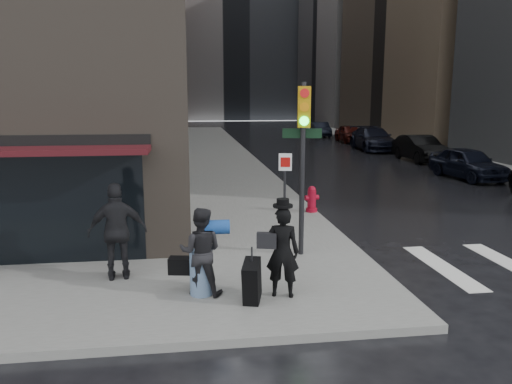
# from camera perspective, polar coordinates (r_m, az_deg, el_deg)

# --- Properties ---
(ground) EXTENTS (140.00, 140.00, 0.00)m
(ground) POSITION_cam_1_polar(r_m,az_deg,el_deg) (9.83, 4.75, -11.37)
(ground) COLOR black
(ground) RESTS_ON ground
(sidewalk_left) EXTENTS (4.00, 50.00, 0.15)m
(sidewalk_left) POSITION_cam_1_polar(r_m,az_deg,el_deg) (36.12, -4.59, 4.98)
(sidewalk_left) COLOR slate
(sidewalk_left) RESTS_ON ground
(sidewalk_right) EXTENTS (3.00, 50.00, 0.15)m
(sidewalk_right) POSITION_cam_1_polar(r_m,az_deg,el_deg) (39.26, 15.56, 5.08)
(sidewalk_right) COLOR slate
(sidewalk_right) RESTS_ON ground
(bldg_left_far) EXTENTS (22.00, 20.00, 26.00)m
(bldg_left_far) POSITION_cam_1_polar(r_m,az_deg,el_deg) (72.32, -17.33, 17.69)
(bldg_left_far) COLOR #5B291F
(bldg_left_far) RESTS_ON ground
(bldg_right_far) EXTENTS (22.00, 20.00, 25.00)m
(bldg_right_far) POSITION_cam_1_polar(r_m,az_deg,el_deg) (73.05, 15.51, 17.31)
(bldg_right_far) COLOR gray
(bldg_right_far) RESTS_ON ground
(bldg_distant) EXTENTS (40.00, 12.00, 32.00)m
(bldg_distant) POSITION_cam_1_polar(r_m,az_deg,el_deg) (88.11, -2.67, 18.78)
(bldg_distant) COLOR gray
(bldg_distant) RESTS_ON ground
(man_overcoat) EXTENTS (1.14, 0.86, 1.83)m
(man_overcoat) POSITION_cam_1_polar(r_m,az_deg,el_deg) (8.94, 2.31, -7.37)
(man_overcoat) COLOR black
(man_overcoat) RESTS_ON ground
(man_jeans) EXTENTS (1.14, 0.78, 1.62)m
(man_jeans) POSITION_cam_1_polar(r_m,az_deg,el_deg) (9.11, -6.37, -6.76)
(man_jeans) COLOR black
(man_jeans) RESTS_ON ground
(man_greycoat) EXTENTS (1.18, 0.61, 1.93)m
(man_greycoat) POSITION_cam_1_polar(r_m,az_deg,el_deg) (10.15, -15.54, -4.37)
(man_greycoat) COLOR black
(man_greycoat) RESTS_ON ground
(traffic_light) EXTENTS (0.96, 0.51, 3.88)m
(traffic_light) POSITION_cam_1_polar(r_m,az_deg,el_deg) (11.03, 5.21, 5.28)
(traffic_light) COLOR black
(traffic_light) RESTS_ON ground
(fire_hydrant) EXTENTS (0.47, 0.36, 0.82)m
(fire_hydrant) POSITION_cam_1_polar(r_m,az_deg,el_deg) (15.77, 6.38, -0.94)
(fire_hydrant) COLOR maroon
(fire_hydrant) RESTS_ON ground
(parked_car_1) EXTENTS (2.16, 4.44, 1.46)m
(parked_car_1) POSITION_cam_1_polar(r_m,az_deg,el_deg) (24.87, 23.03, 3.05)
(parked_car_1) COLOR black
(parked_car_1) RESTS_ON ground
(parked_car_2) EXTENTS (1.61, 4.61, 1.52)m
(parked_car_2) POSITION_cam_1_polar(r_m,az_deg,el_deg) (30.80, 18.23, 4.75)
(parked_car_2) COLOR black
(parked_car_2) RESTS_ON ground
(parked_car_3) EXTENTS (2.66, 5.75, 1.63)m
(parked_car_3) POSITION_cam_1_polar(r_m,az_deg,el_deg) (36.43, 13.21, 5.94)
(parked_car_3) COLOR black
(parked_car_3) RESTS_ON ground
(parked_car_4) EXTENTS (1.82, 4.32, 1.46)m
(parked_car_4) POSITION_cam_1_polar(r_m,az_deg,el_deg) (42.54, 10.66, 6.58)
(parked_car_4) COLOR #44120D
(parked_car_4) RESTS_ON ground
(parked_car_5) EXTENTS (1.77, 4.26, 1.37)m
(parked_car_5) POSITION_cam_1_polar(r_m,az_deg,el_deg) (48.40, 7.38, 7.11)
(parked_car_5) COLOR black
(parked_car_5) RESTS_ON ground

